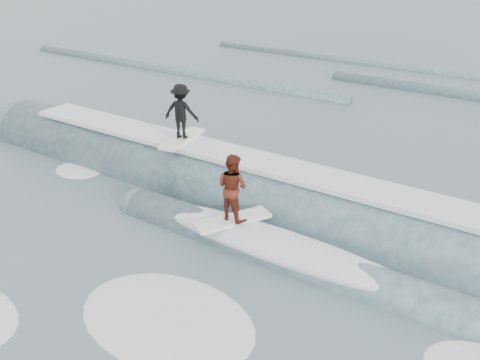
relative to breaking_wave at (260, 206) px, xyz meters
The scene contains 6 objects.
ground 2.96m from the breaking_wave, 93.82° to the right, with size 160.00×160.00×0.00m, color #3C4B57.
breaking_wave is the anchor object (origin of this frame).
surfer_black 3.73m from the breaking_wave, behind, with size 1.22×2.06×1.78m.
surfer_red 2.43m from the breaking_wave, 78.86° to the right, with size 1.43×2.02×1.84m.
whitewater 5.60m from the breaking_wave, 74.14° to the right, with size 15.41×8.05×0.10m.
far_swells 14.91m from the breaking_wave, 99.67° to the left, with size 41.42×8.65×0.80m.
Camera 1 is at (7.35, -8.73, 7.22)m, focal length 40.00 mm.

